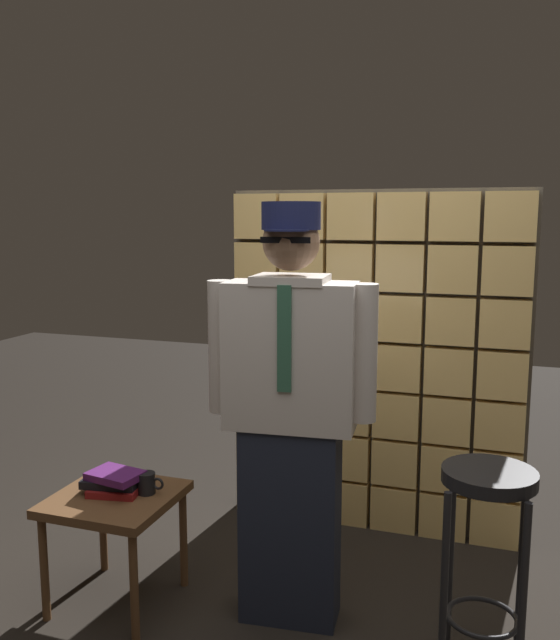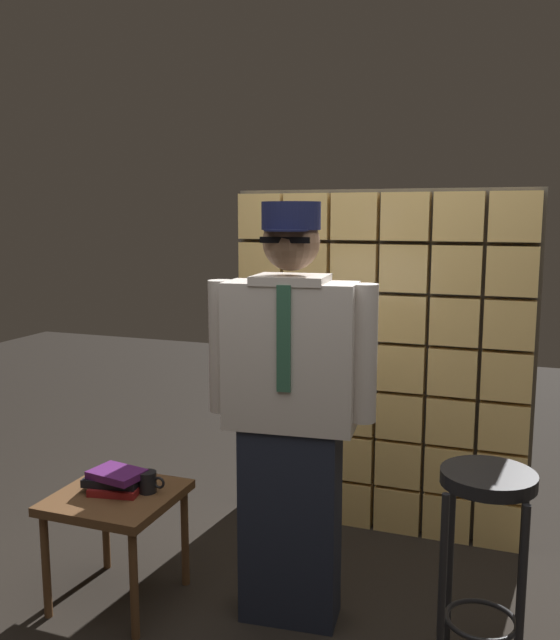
% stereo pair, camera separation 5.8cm
% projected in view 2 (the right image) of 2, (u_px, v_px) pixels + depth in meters
% --- Properties ---
extents(glass_block_wall, '(1.62, 0.10, 1.89)m').
position_uv_depth(glass_block_wall, '(377.00, 366.00, 3.64)').
color(glass_block_wall, '#F2C672').
rests_on(glass_block_wall, ground).
extents(standing_person, '(0.72, 0.32, 1.79)m').
position_uv_depth(standing_person, '(291.00, 410.00, 2.79)').
color(standing_person, '#1E2333').
rests_on(standing_person, ground).
extents(bar_stool, '(0.34, 0.34, 0.83)m').
position_uv_depth(bar_stool, '(486.00, 528.00, 2.43)').
color(bar_stool, black).
rests_on(bar_stool, ground).
extents(side_table, '(0.52, 0.52, 0.51)m').
position_uv_depth(side_table, '(117.00, 507.00, 2.99)').
color(side_table, brown).
rests_on(side_table, ground).
extents(book_stack, '(0.28, 0.20, 0.10)m').
position_uv_depth(book_stack, '(116.00, 481.00, 2.99)').
color(book_stack, maroon).
rests_on(book_stack, side_table).
extents(coffee_mug, '(0.13, 0.08, 0.09)m').
position_uv_depth(coffee_mug, '(148.00, 482.00, 2.98)').
color(coffee_mug, black).
rests_on(coffee_mug, side_table).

